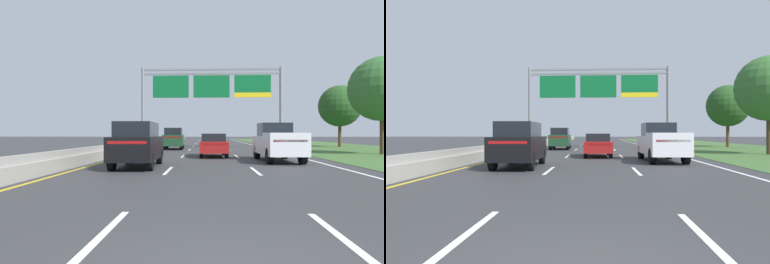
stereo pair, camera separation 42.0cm
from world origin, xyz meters
TOP-DOWN VIEW (x-y plane):
  - ground_plane at (0.00, 35.00)m, footprint 220.00×220.00m
  - lane_striping at (0.00, 34.54)m, footprint 11.96×106.00m
  - grass_verge_right at (13.95, 35.00)m, footprint 14.00×110.00m
  - median_barrier_concrete at (-6.60, 35.00)m, footprint 0.60×110.00m
  - overhead_sign_gantry at (0.30, 31.92)m, footprint 15.06×0.42m
  - pickup_truck_white at (3.82, 15.57)m, footprint 2.14×5.45m
  - car_darkgreen_left_lane_suv at (-3.46, 29.33)m, footprint 2.03×4.75m
  - car_black_left_lane_suv at (-3.46, 11.95)m, footprint 1.98×4.73m
  - car_red_centre_lane_sedan at (0.23, 19.07)m, footprint 1.89×4.43m
  - roadside_tree_near at (12.94, 21.94)m, footprint 4.86×4.86m
  - roadside_tree_mid at (15.10, 35.49)m, footprint 4.75×4.75m

SIDE VIEW (x-z plane):
  - ground_plane at x=0.00m, z-range 0.00..0.00m
  - lane_striping at x=0.00m, z-range 0.00..0.01m
  - grass_verge_right at x=13.95m, z-range 0.00..0.02m
  - median_barrier_concrete at x=-6.60m, z-range -0.07..0.78m
  - car_red_centre_lane_sedan at x=0.23m, z-range 0.03..1.60m
  - pickup_truck_white at x=3.82m, z-range -0.03..2.17m
  - car_darkgreen_left_lane_suv at x=-3.46m, z-range 0.04..2.15m
  - car_black_left_lane_suv at x=-3.46m, z-range 0.04..2.15m
  - roadside_tree_mid at x=15.10m, z-range 1.16..8.26m
  - roadside_tree_near at x=12.94m, z-range 1.24..8.59m
  - overhead_sign_gantry at x=0.30m, z-range 1.85..10.48m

